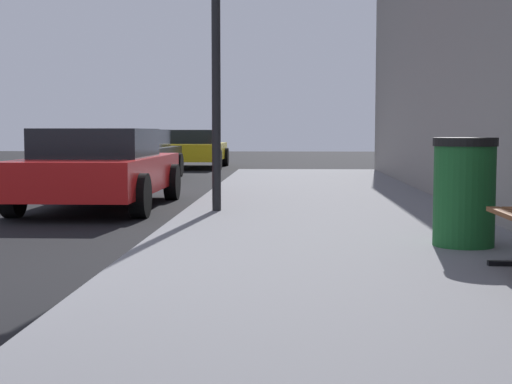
% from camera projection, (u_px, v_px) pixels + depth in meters
% --- Properties ---
extents(sidewalk, '(4.00, 32.00, 0.15)m').
position_uv_depth(sidewalk, '(366.00, 295.00, 5.28)').
color(sidewalk, slate).
rests_on(sidewalk, ground_plane).
extents(trash_bin, '(0.60, 0.60, 1.02)m').
position_uv_depth(trash_bin, '(464.00, 192.00, 7.01)').
color(trash_bin, '#195926').
rests_on(trash_bin, sidewalk).
extents(street_lamp, '(0.36, 0.36, 4.03)m').
position_uv_depth(street_lamp, '(216.00, 3.00, 9.95)').
color(street_lamp, black).
rests_on(street_lamp, sidewalk).
extents(car_red, '(2.05, 4.47, 1.27)m').
position_uv_depth(car_red, '(100.00, 168.00, 11.93)').
color(car_red, red).
rests_on(car_red, ground_plane).
extents(car_black, '(1.99, 4.19, 1.27)m').
position_uv_depth(car_black, '(135.00, 154.00, 18.81)').
color(car_black, black).
rests_on(car_black, ground_plane).
extents(car_yellow, '(2.07, 4.26, 1.27)m').
position_uv_depth(car_yellow, '(194.00, 149.00, 25.02)').
color(car_yellow, yellow).
rests_on(car_yellow, ground_plane).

